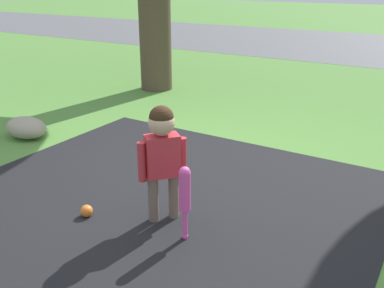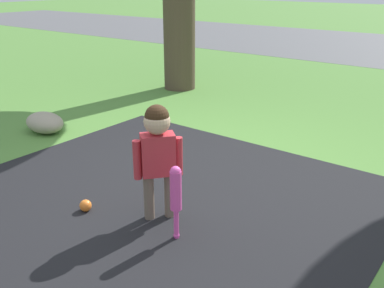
% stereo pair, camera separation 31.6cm
% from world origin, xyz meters
% --- Properties ---
extents(ground_plane, '(60.00, 60.00, 0.00)m').
position_xyz_m(ground_plane, '(0.00, 0.00, 0.00)').
color(ground_plane, '#518438').
extents(street_strip, '(40.00, 6.00, 0.01)m').
position_xyz_m(street_strip, '(0.00, 9.16, 0.00)').
color(street_strip, '#59595B').
rests_on(street_strip, ground).
extents(child, '(0.26, 0.29, 0.88)m').
position_xyz_m(child, '(0.27, -0.78, 0.57)').
color(child, '#6B5B4C').
rests_on(child, ground).
extents(baseball_bat, '(0.08, 0.08, 0.55)m').
position_xyz_m(baseball_bat, '(0.55, -0.92, 0.35)').
color(baseball_bat, '#E54CA5').
rests_on(baseball_bat, ground).
extents(sports_ball, '(0.09, 0.09, 0.09)m').
position_xyz_m(sports_ball, '(-0.24, -1.06, 0.05)').
color(sports_ball, orange).
rests_on(sports_ball, ground).
extents(edging_rock, '(0.52, 0.36, 0.24)m').
position_xyz_m(edging_rock, '(-2.06, -0.16, 0.12)').
color(edging_rock, '#9E937F').
rests_on(edging_rock, ground).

